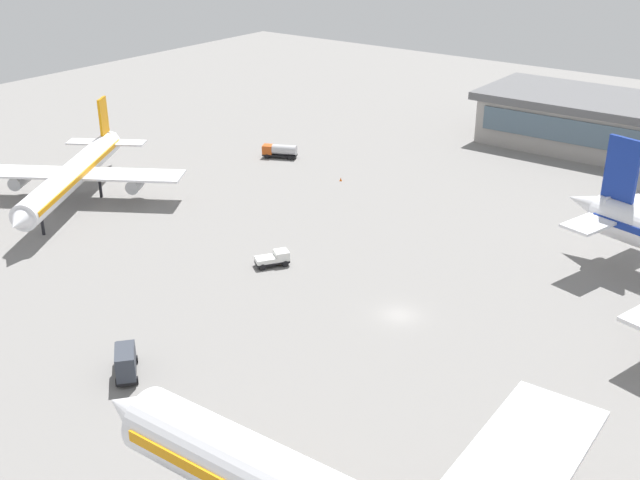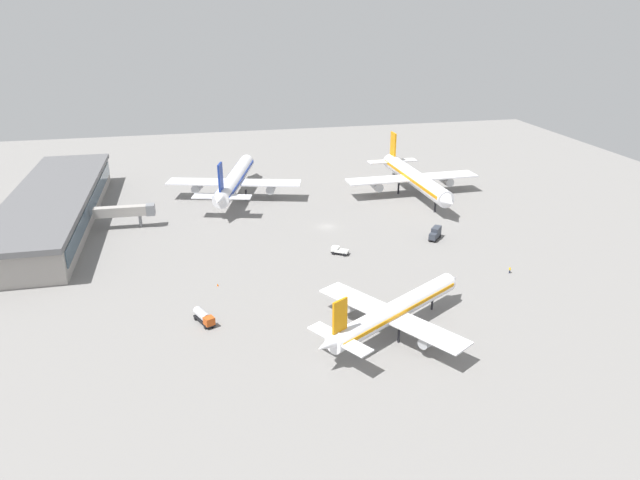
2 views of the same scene
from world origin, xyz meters
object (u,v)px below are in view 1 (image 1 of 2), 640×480
fuel_truck (280,151)px  safety_cone_near_gate (341,179)px  airplane_taxiing (73,174)px  pushback_tractor (274,258)px  catering_truck (126,361)px

fuel_truck → safety_cone_near_gate: 16.76m
airplane_taxiing → safety_cone_near_gate: bearing=108.0°
pushback_tractor → airplane_taxiing: bearing=125.3°
safety_cone_near_gate → fuel_truck: bearing=-12.4°
safety_cone_near_gate → catering_truck: bearing=105.0°
airplane_taxiing → safety_cone_near_gate: airplane_taxiing is taller
pushback_tractor → safety_cone_near_gate: pushback_tractor is taller
airplane_taxiing → catering_truck: (-44.10, 27.47, -3.00)m
airplane_taxiing → pushback_tractor: bearing=59.8°
pushback_tractor → fuel_truck: bearing=72.1°
pushback_tractor → catering_truck: catering_truck is taller
airplane_taxiing → fuel_truck: (-11.56, -36.61, -3.31)m
pushback_tractor → safety_cone_near_gate: bearing=54.0°
airplane_taxiing → pushback_tractor: 39.93m
fuel_truck → catering_truck: bearing=91.9°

